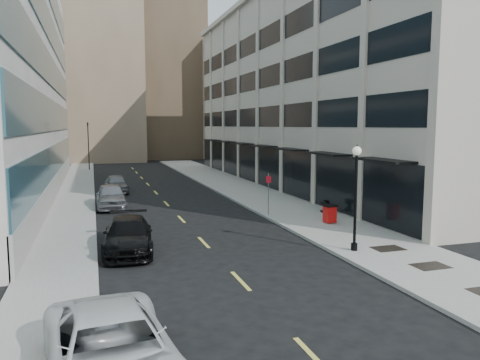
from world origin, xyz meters
TOP-DOWN VIEW (x-y plane):
  - ground at (0.00, 0.00)m, footprint 160.00×160.00m
  - sidewalk_right at (7.50, 20.00)m, footprint 5.00×80.00m
  - sidewalk_left at (-6.50, 20.00)m, footprint 3.00×80.00m
  - building_right at (16.94, 26.99)m, footprint 15.30×46.50m
  - skyline_tan_near at (-4.00, 68.00)m, footprint 14.00×18.00m
  - skyline_brown at (8.00, 72.00)m, footprint 12.00×16.00m
  - skyline_tan_far at (-14.00, 78.00)m, footprint 12.00×14.00m
  - skyline_stone at (18.00, 66.00)m, footprint 10.00×14.00m
  - grate_mid at (7.60, 1.00)m, footprint 1.40×1.00m
  - grate_far at (7.60, 3.80)m, footprint 1.40×1.00m
  - road_centerline at (0.00, 17.00)m, footprint 0.15×68.20m
  - traffic_signal at (-5.50, 48.00)m, footprint 0.66×0.66m
  - car_white_van at (-4.80, -3.88)m, footprint 3.29×6.11m
  - car_black_pickup at (-3.64, 7.36)m, footprint 2.60×5.43m
  - car_silver_sedan at (-3.92, 19.35)m, footprint 2.02×4.97m
  - car_grey_sedan at (-3.20, 27.00)m, footprint 1.97×4.54m
  - trash_bin at (7.80, 9.68)m, footprint 0.70×0.76m
  - lamppost at (5.97, 4.00)m, footprint 0.40×0.40m
  - sign_post at (5.30, 12.97)m, footprint 0.30×0.12m
  - urn_planter at (9.06, 12.62)m, footprint 0.60×0.60m

SIDE VIEW (x-z plane):
  - ground at x=0.00m, z-range 0.00..0.00m
  - road_centerline at x=0.00m, z-range 0.00..0.01m
  - sidewalk_right at x=7.50m, z-range 0.00..0.15m
  - sidewalk_left at x=-6.50m, z-range 0.00..0.15m
  - grate_mid at x=7.60m, z-range 0.15..0.16m
  - grate_far at x=7.60m, z-range 0.15..0.16m
  - urn_planter at x=9.06m, z-range 0.24..1.06m
  - trash_bin at x=7.80m, z-range 0.19..1.26m
  - car_grey_sedan at x=-3.20m, z-range 0.00..1.52m
  - car_black_pickup at x=-3.64m, z-range 0.00..1.53m
  - car_white_van at x=-4.80m, z-range 0.00..1.63m
  - car_silver_sedan at x=-3.92m, z-range 0.00..1.69m
  - sign_post at x=5.30m, z-range 0.51..3.12m
  - lamppost at x=5.97m, z-range 0.56..5.32m
  - traffic_signal at x=-5.50m, z-range 2.23..9.21m
  - building_right at x=16.94m, z-range -0.13..18.12m
  - skyline_stone at x=18.00m, z-range 0.00..20.00m
  - skyline_tan_far at x=-14.00m, z-range 0.00..22.00m
  - skyline_tan_near at x=-4.00m, z-range 0.00..28.00m
  - skyline_brown at x=8.00m, z-range 0.00..34.00m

